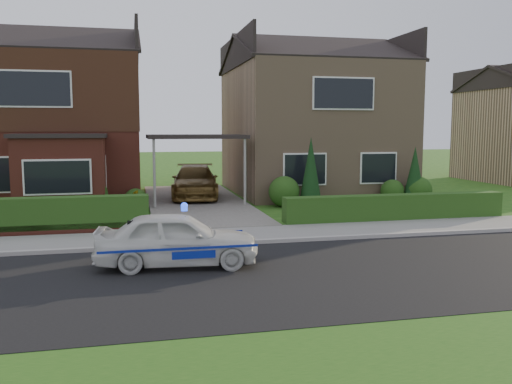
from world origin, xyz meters
name	(u,v)px	position (x,y,z in m)	size (l,w,h in m)	color
ground	(259,277)	(0.00, 0.00, 0.00)	(120.00, 120.00, 0.00)	#1F4F15
road	(259,277)	(0.00, 0.00, 0.00)	(60.00, 6.00, 0.02)	black
kerb	(232,243)	(0.00, 3.05, 0.06)	(60.00, 0.16, 0.12)	#9E9993
sidewalk	(226,236)	(0.00, 4.10, 0.05)	(60.00, 2.00, 0.10)	slate
driveway	(197,202)	(0.00, 11.00, 0.06)	(3.80, 12.00, 0.12)	#666059
house_left	(51,110)	(-5.78, 13.90, 3.81)	(7.50, 9.53, 7.25)	brown
house_right	(311,115)	(5.80, 13.99, 3.66)	(7.50, 8.06, 7.25)	#9F7F61
carport_link	(196,138)	(0.00, 10.95, 2.66)	(3.80, 3.00, 2.77)	black
dwarf_wall	(11,232)	(-5.80, 5.30, 0.18)	(7.70, 0.25, 0.36)	brown
hedge_left	(12,237)	(-5.80, 5.45, 0.00)	(7.50, 0.55, 0.90)	#1C3B13
hedge_right	(395,222)	(5.80, 5.35, 0.00)	(7.50, 0.55, 0.80)	#1C3B13
shrub_left_mid	(89,195)	(-4.00, 9.30, 0.66)	(1.32, 1.32, 1.32)	#1C3B13
shrub_left_near	(136,200)	(-2.40, 9.60, 0.42)	(0.84, 0.84, 0.84)	#1C3B13
shrub_right_near	(284,192)	(3.20, 9.40, 0.60)	(1.20, 1.20, 1.20)	#1C3B13
shrub_right_mid	(392,191)	(7.80, 9.50, 0.48)	(0.96, 0.96, 0.96)	#1C3B13
shrub_right_far	(419,190)	(8.80, 9.20, 0.54)	(1.08, 1.08, 1.08)	#1C3B13
conifer_a	(311,173)	(4.20, 9.20, 1.30)	(0.90, 0.90, 2.60)	black
conifer_b	(414,176)	(8.60, 9.20, 1.10)	(0.90, 0.90, 2.20)	black
police_car	(177,240)	(-1.57, 1.20, 0.60)	(3.25, 3.65, 1.37)	silver
driveway_car	(195,182)	(0.08, 12.18, 0.79)	(1.87, 4.60, 1.33)	brown
potted_plant_b	(133,202)	(-2.50, 9.00, 0.42)	(0.46, 0.37, 0.83)	gray
potted_plant_c	(133,206)	(-2.50, 8.55, 0.36)	(0.40, 0.40, 0.71)	gray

